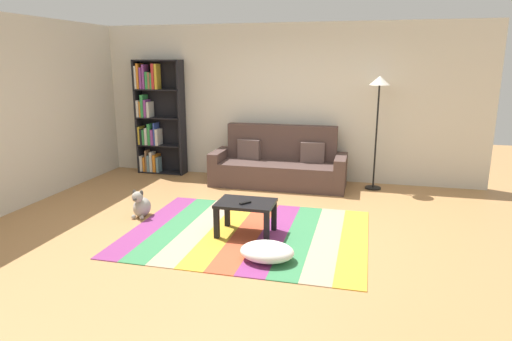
# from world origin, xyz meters

# --- Properties ---
(ground_plane) EXTENTS (14.00, 14.00, 0.00)m
(ground_plane) POSITION_xyz_m (0.00, 0.00, 0.00)
(ground_plane) COLOR #B27F4C
(back_wall) EXTENTS (6.80, 0.10, 2.70)m
(back_wall) POSITION_xyz_m (0.00, 2.55, 1.35)
(back_wall) COLOR silver
(back_wall) RESTS_ON ground_plane
(left_wall) EXTENTS (0.10, 5.50, 2.70)m
(left_wall) POSITION_xyz_m (-3.40, 0.75, 1.35)
(left_wall) COLOR beige
(left_wall) RESTS_ON ground_plane
(rug) EXTENTS (2.88, 2.29, 0.01)m
(rug) POSITION_xyz_m (0.07, -0.27, 0.01)
(rug) COLOR #843370
(rug) RESTS_ON ground_plane
(couch) EXTENTS (2.26, 0.80, 1.00)m
(couch) POSITION_xyz_m (0.00, 2.02, 0.34)
(couch) COLOR #4C3833
(couch) RESTS_ON ground_plane
(bookshelf) EXTENTS (0.90, 0.28, 2.09)m
(bookshelf) POSITION_xyz_m (-2.41, 2.30, 1.04)
(bookshelf) COLOR black
(bookshelf) RESTS_ON ground_plane
(coffee_table) EXTENTS (0.69, 0.50, 0.41)m
(coffee_table) POSITION_xyz_m (0.06, -0.32, 0.34)
(coffee_table) COLOR black
(coffee_table) RESTS_ON rug
(pouf) EXTENTS (0.58, 0.45, 0.19)m
(pouf) POSITION_xyz_m (0.47, -0.99, 0.11)
(pouf) COLOR white
(pouf) RESTS_ON rug
(dog) EXTENTS (0.22, 0.35, 0.40)m
(dog) POSITION_xyz_m (-1.49, -0.04, 0.16)
(dog) COLOR #9E998E
(dog) RESTS_ON ground_plane
(standing_lamp) EXTENTS (0.32, 0.32, 1.84)m
(standing_lamp) POSITION_xyz_m (1.57, 2.15, 1.53)
(standing_lamp) COLOR black
(standing_lamp) RESTS_ON ground_plane
(tv_remote) EXTENTS (0.13, 0.15, 0.02)m
(tv_remote) POSITION_xyz_m (0.07, -0.39, 0.43)
(tv_remote) COLOR black
(tv_remote) RESTS_ON coffee_table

